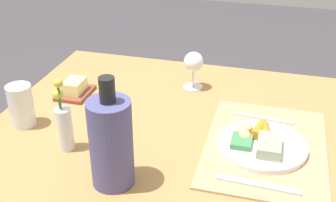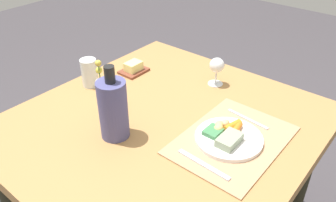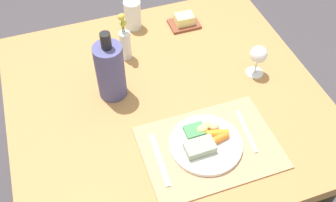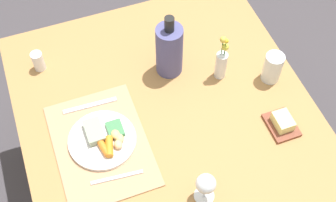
{
  "view_description": "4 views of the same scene",
  "coord_description": "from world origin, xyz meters",
  "px_view_note": "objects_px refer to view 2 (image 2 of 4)",
  "views": [
    {
      "loc": [
        -0.97,
        -0.27,
        1.41
      ],
      "look_at": [
        0.07,
        0.01,
        0.83
      ],
      "focal_mm": 46.68,
      "sensor_mm": 36.0,
      "label": 1
    },
    {
      "loc": [
        -0.83,
        -0.71,
        1.52
      ],
      "look_at": [
        0.07,
        0.03,
        0.76
      ],
      "focal_mm": 36.7,
      "sensor_mm": 36.0,
      "label": 2
    },
    {
      "loc": [
        -0.32,
        -0.95,
        1.84
      ],
      "look_at": [
        -0.02,
        -0.08,
        0.78
      ],
      "focal_mm": 42.92,
      "sensor_mm": 36.0,
      "label": 3
    },
    {
      "loc": [
        0.92,
        -0.33,
        2.19
      ],
      "look_at": [
        0.03,
        -0.0,
        0.82
      ],
      "focal_mm": 49.92,
      "sensor_mm": 36.0,
      "label": 4
    }
  ],
  "objects_px": {
    "butter_dish": "(134,68)",
    "dinner_plate": "(228,136)",
    "dining_table": "(164,139)",
    "cooler_bottle": "(113,109)",
    "wine_glass": "(216,66)",
    "flower_vase": "(102,90)",
    "water_tumbler": "(90,74)",
    "fork": "(203,164)",
    "knife": "(248,119)"
  },
  "relations": [
    {
      "from": "cooler_bottle",
      "to": "butter_dish",
      "type": "xyz_separation_m",
      "value": [
        0.4,
        0.29,
        -0.1
      ]
    },
    {
      "from": "dinner_plate",
      "to": "water_tumbler",
      "type": "xyz_separation_m",
      "value": [
        -0.05,
        0.7,
        0.04
      ]
    },
    {
      "from": "wine_glass",
      "to": "butter_dish",
      "type": "height_order",
      "value": "wine_glass"
    },
    {
      "from": "wine_glass",
      "to": "water_tumbler",
      "type": "bearing_deg",
      "value": 130.52
    },
    {
      "from": "dinner_plate",
      "to": "flower_vase",
      "type": "relative_size",
      "value": 1.13
    },
    {
      "from": "flower_vase",
      "to": "butter_dish",
      "type": "distance_m",
      "value": 0.32
    },
    {
      "from": "fork",
      "to": "water_tumbler",
      "type": "relative_size",
      "value": 1.6
    },
    {
      "from": "knife",
      "to": "cooler_bottle",
      "type": "bearing_deg",
      "value": 144.97
    },
    {
      "from": "dining_table",
      "to": "water_tumbler",
      "type": "height_order",
      "value": "water_tumbler"
    },
    {
      "from": "dining_table",
      "to": "cooler_bottle",
      "type": "height_order",
      "value": "cooler_bottle"
    },
    {
      "from": "butter_dish",
      "to": "dinner_plate",
      "type": "bearing_deg",
      "value": -104.4
    },
    {
      "from": "water_tumbler",
      "to": "knife",
      "type": "bearing_deg",
      "value": -73.3
    },
    {
      "from": "cooler_bottle",
      "to": "butter_dish",
      "type": "bearing_deg",
      "value": 36.62
    },
    {
      "from": "butter_dish",
      "to": "cooler_bottle",
      "type": "bearing_deg",
      "value": -143.38
    },
    {
      "from": "dining_table",
      "to": "wine_glass",
      "type": "distance_m",
      "value": 0.41
    },
    {
      "from": "water_tumbler",
      "to": "wine_glass",
      "type": "height_order",
      "value": "wine_glass"
    },
    {
      "from": "fork",
      "to": "wine_glass",
      "type": "height_order",
      "value": "wine_glass"
    },
    {
      "from": "dining_table",
      "to": "flower_vase",
      "type": "bearing_deg",
      "value": 107.49
    },
    {
      "from": "water_tumbler",
      "to": "butter_dish",
      "type": "height_order",
      "value": "water_tumbler"
    },
    {
      "from": "dining_table",
      "to": "wine_glass",
      "type": "xyz_separation_m",
      "value": [
        0.37,
        0.0,
        0.18
      ]
    },
    {
      "from": "knife",
      "to": "cooler_bottle",
      "type": "height_order",
      "value": "cooler_bottle"
    },
    {
      "from": "fork",
      "to": "knife",
      "type": "height_order",
      "value": "same"
    },
    {
      "from": "cooler_bottle",
      "to": "butter_dish",
      "type": "relative_size",
      "value": 2.19
    },
    {
      "from": "dinner_plate",
      "to": "wine_glass",
      "type": "xyz_separation_m",
      "value": [
        0.32,
        0.26,
        0.07
      ]
    },
    {
      "from": "dining_table",
      "to": "cooler_bottle",
      "type": "relative_size",
      "value": 4.07
    },
    {
      "from": "butter_dish",
      "to": "dining_table",
      "type": "bearing_deg",
      "value": -119.97
    },
    {
      "from": "knife",
      "to": "butter_dish",
      "type": "distance_m",
      "value": 0.63
    },
    {
      "from": "wine_glass",
      "to": "dinner_plate",
      "type": "bearing_deg",
      "value": -140.49
    },
    {
      "from": "water_tumbler",
      "to": "flower_vase",
      "type": "height_order",
      "value": "flower_vase"
    },
    {
      "from": "fork",
      "to": "flower_vase",
      "type": "relative_size",
      "value": 0.95
    },
    {
      "from": "dining_table",
      "to": "knife",
      "type": "bearing_deg",
      "value": -50.63
    },
    {
      "from": "water_tumbler",
      "to": "cooler_bottle",
      "type": "height_order",
      "value": "cooler_bottle"
    },
    {
      "from": "dinner_plate",
      "to": "wine_glass",
      "type": "bearing_deg",
      "value": 39.51
    },
    {
      "from": "knife",
      "to": "butter_dish",
      "type": "height_order",
      "value": "butter_dish"
    },
    {
      "from": "water_tumbler",
      "to": "butter_dish",
      "type": "relative_size",
      "value": 0.99
    },
    {
      "from": "fork",
      "to": "water_tumbler",
      "type": "height_order",
      "value": "water_tumbler"
    },
    {
      "from": "knife",
      "to": "cooler_bottle",
      "type": "relative_size",
      "value": 0.64
    },
    {
      "from": "dinner_plate",
      "to": "knife",
      "type": "distance_m",
      "value": 0.16
    },
    {
      "from": "flower_vase",
      "to": "wine_glass",
      "type": "bearing_deg",
      "value": -29.17
    },
    {
      "from": "cooler_bottle",
      "to": "dinner_plate",
      "type": "bearing_deg",
      "value": -55.38
    },
    {
      "from": "water_tumbler",
      "to": "wine_glass",
      "type": "xyz_separation_m",
      "value": [
        0.37,
        -0.43,
        0.04
      ]
    },
    {
      "from": "wine_glass",
      "to": "flower_vase",
      "type": "distance_m",
      "value": 0.52
    },
    {
      "from": "dinner_plate",
      "to": "knife",
      "type": "height_order",
      "value": "dinner_plate"
    },
    {
      "from": "knife",
      "to": "wine_glass",
      "type": "xyz_separation_m",
      "value": [
        0.16,
        0.26,
        0.08
      ]
    },
    {
      "from": "fork",
      "to": "butter_dish",
      "type": "height_order",
      "value": "butter_dish"
    },
    {
      "from": "dinner_plate",
      "to": "fork",
      "type": "xyz_separation_m",
      "value": [
        -0.16,
        -0.01,
        -0.01
      ]
    },
    {
      "from": "flower_vase",
      "to": "cooler_bottle",
      "type": "xyz_separation_m",
      "value": [
        -0.1,
        -0.18,
        0.04
      ]
    },
    {
      "from": "dinner_plate",
      "to": "water_tumbler",
      "type": "relative_size",
      "value": 1.9
    },
    {
      "from": "fork",
      "to": "cooler_bottle",
      "type": "relative_size",
      "value": 0.72
    },
    {
      "from": "fork",
      "to": "knife",
      "type": "bearing_deg",
      "value": 4.47
    }
  ]
}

